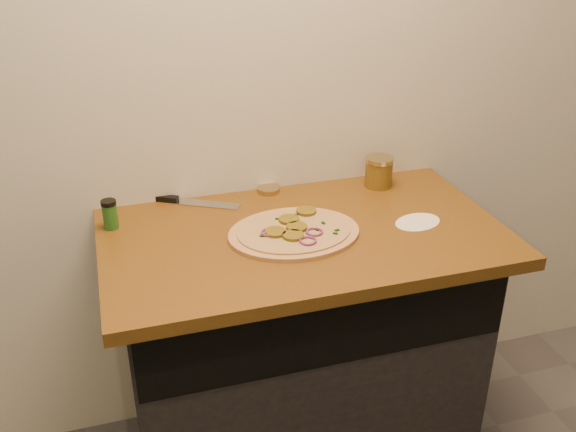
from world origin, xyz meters
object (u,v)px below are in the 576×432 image
object	(u,v)px
pizza	(294,232)
salsa_jar	(379,172)
chefs_knife	(181,201)
spice_shaker	(110,214)

from	to	relation	value
pizza	salsa_jar	world-z (taller)	salsa_jar
chefs_knife	salsa_jar	world-z (taller)	salsa_jar
spice_shaker	pizza	bearing A→B (deg)	-21.34
chefs_knife	spice_shaker	distance (m)	0.26
chefs_knife	spice_shaker	bearing A→B (deg)	-152.89
pizza	spice_shaker	distance (m)	0.56
chefs_knife	spice_shaker	xyz separation A→B (m)	(-0.23, -0.12, 0.04)
salsa_jar	spice_shaker	bearing A→B (deg)	-176.67
spice_shaker	chefs_knife	bearing A→B (deg)	27.11
chefs_knife	salsa_jar	distance (m)	0.68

